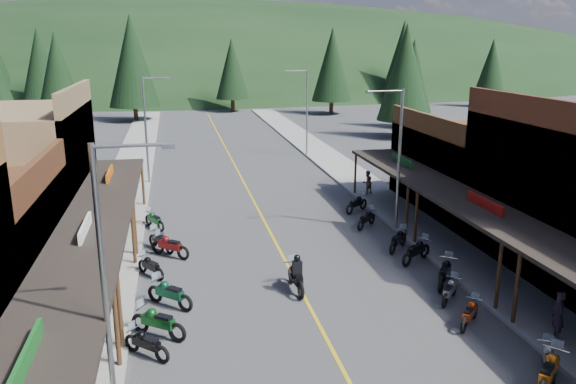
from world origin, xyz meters
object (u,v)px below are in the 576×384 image
bike_west_8 (170,292)px  bike_east_8 (445,272)px  bike_east_4 (549,371)px  pedestrian_east_a (558,315)px  pine_1 (40,64)px  bike_east_7 (450,290)px  bike_west_9 (151,265)px  bike_east_6 (470,312)px  streetlight_0 (109,274)px  pine_4 (332,64)px  rider_on_bike (296,276)px  bike_west_11 (161,240)px  bike_east_5 (549,360)px  bike_east_9 (416,250)px  streetlight_1 (148,125)px  bike_east_11 (366,218)px  pine_5 (403,56)px  pine_3 (232,69)px  shop_east_3 (476,170)px  shop_west_3 (11,174)px  bike_west_7 (158,321)px  bike_west_12 (154,219)px  bike_east_12 (357,203)px  streetlight_2 (397,154)px  pedestrian_east_b (367,182)px  bike_west_6 (146,343)px  pine_9 (413,76)px  streetlight_3 (305,109)px  pine_10 (58,74)px  pine_11 (405,72)px  bike_west_10 (170,245)px  pine_2 (132,61)px  pine_6 (492,67)px

bike_west_8 → bike_east_8: (11.89, -0.31, 0.01)m
bike_east_4 → pedestrian_east_a: (2.10, 2.52, 0.38)m
pine_1 → bike_east_7: (29.81, -71.00, -6.71)m
bike_west_9 → bike_east_6: same height
streetlight_0 → bike_east_8: streetlight_0 is taller
pine_4 → rider_on_bike: bearing=-107.2°
bike_west_11 → pedestrian_east_a: bearing=-75.2°
bike_west_9 → bike_east_5: size_ratio=0.97×
bike_east_7 → rider_on_bike: 6.44m
streetlight_0 → bike_east_5: streetlight_0 is taller
pine_1 → bike_west_9: (17.58, -65.90, -6.69)m
bike_west_9 → bike_east_9: (12.65, -0.82, 0.09)m
streetlight_1 → bike_east_11: (12.57, -13.17, -3.88)m
streetlight_0 → pine_5: bearing=62.3°
bike_east_8 → bike_east_9: (-0.10, 2.80, -0.02)m
pine_3 → bike_east_5: pine_3 is taller
shop_east_3 → pine_5: size_ratio=0.78×
rider_on_bike → shop_west_3: bearing=141.5°
pine_4 → bike_west_7: 66.41m
streetlight_0 → bike_west_12: streetlight_0 is taller
bike_east_12 → bike_west_8: bearing=-83.2°
pine_1 → bike_west_9: pine_1 is taller
streetlight_2 → pine_3: 58.11m
pedestrian_east_b → streetlight_0: bearing=31.2°
pine_3 → bike_west_8: pine_3 is taller
bike_east_5 → bike_west_6: bearing=-168.2°
bike_west_8 → bike_east_11: (11.18, 8.03, -0.07)m
pine_9 → bike_east_11: bearing=-116.9°
pine_1 → bike_east_8: pine_1 is taller
pine_1 → bike_east_5: (30.39, -76.60, -6.67)m
bike_east_6 → rider_on_bike: size_ratio=0.81×
streetlight_1 → pedestrian_east_a: bearing=-60.8°
pine_5 → bike_east_7: size_ratio=7.52×
streetlight_3 → rider_on_bike: bearing=-104.0°
pine_10 → bike_east_4: pine_10 is taller
pine_11 → bike_west_10: bearing=-128.9°
pine_5 → pedestrian_east_b: bearing=-114.7°
streetlight_0 → pine_2: bearing=92.7°
pine_3 → pine_10: size_ratio=0.95×
bike_east_6 → bike_east_8: bike_east_8 is taller
bike_west_7 → bike_west_6: bearing=-159.5°
bike_east_9 → pedestrian_east_a: (1.76, -8.06, 0.42)m
pine_5 → bike_west_6: size_ratio=7.09×
bike_west_12 → bike_east_7: size_ratio=1.07×
pine_6 → bike_east_5: size_ratio=5.58×
bike_east_12 → rider_on_bike: rider_on_bike is taller
bike_east_12 → bike_west_7: bearing=-78.6°
pine_9 → pine_10: bearing=173.2°
pedestrian_east_a → bike_east_9: bearing=-148.3°
streetlight_0 → bike_east_9: streetlight_0 is taller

